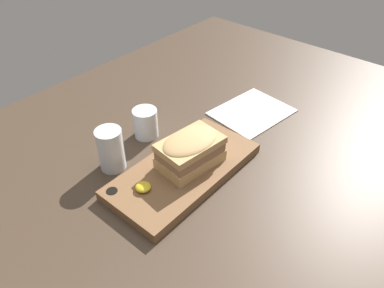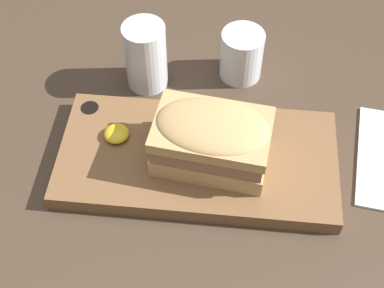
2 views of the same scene
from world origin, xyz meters
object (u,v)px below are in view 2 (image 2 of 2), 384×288
(water_glass, at_px, (146,60))
(sandwich, at_px, (212,138))
(wine_glass, at_px, (241,57))
(serving_board, at_px, (197,158))

(water_glass, bearing_deg, sandwich, -54.43)
(sandwich, distance_m, water_glass, 0.19)
(water_glass, height_order, wine_glass, water_glass)
(sandwich, relative_size, water_glass, 1.46)
(sandwich, distance_m, wine_glass, 0.19)
(serving_board, xyz_separation_m, water_glass, (-0.09, 0.15, 0.03))
(serving_board, distance_m, wine_glass, 0.19)
(serving_board, bearing_deg, sandwich, -14.52)
(sandwich, bearing_deg, serving_board, 165.48)
(water_glass, bearing_deg, serving_board, -58.52)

